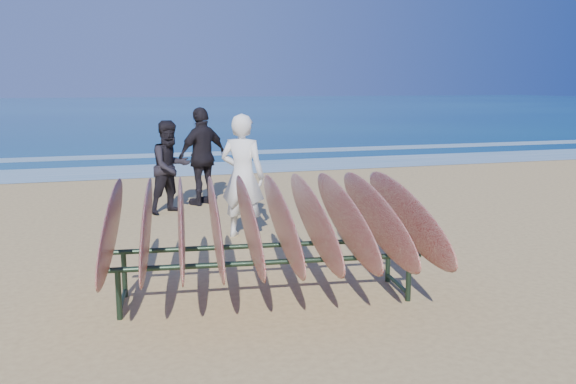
# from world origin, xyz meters

# --- Properties ---
(ground) EXTENTS (120.00, 120.00, 0.00)m
(ground) POSITION_xyz_m (0.00, 0.00, 0.00)
(ground) COLOR tan
(ground) RESTS_ON ground
(ocean) EXTENTS (160.00, 160.00, 0.00)m
(ocean) POSITION_xyz_m (0.00, 55.00, 0.01)
(ocean) COLOR navy
(ocean) RESTS_ON ground
(foam_near) EXTENTS (160.00, 160.00, 0.00)m
(foam_near) POSITION_xyz_m (0.00, 10.00, 0.01)
(foam_near) COLOR white
(foam_near) RESTS_ON ground
(foam_far) EXTENTS (160.00, 160.00, 0.00)m
(foam_far) POSITION_xyz_m (0.00, 13.50, 0.01)
(foam_far) COLOR white
(foam_far) RESTS_ON ground
(surfboard_rack) EXTENTS (3.46, 3.04, 1.34)m
(surfboard_rack) POSITION_xyz_m (-0.57, -0.26, 0.85)
(surfboard_rack) COLOR #1C2C1F
(surfboard_rack) RESTS_ON ground
(person_white) EXTENTS (0.80, 0.74, 1.84)m
(person_white) POSITION_xyz_m (-0.21, 2.42, 0.92)
(person_white) COLOR silver
(person_white) RESTS_ON ground
(person_dark_a) EXTENTS (1.00, 0.92, 1.64)m
(person_dark_a) POSITION_xyz_m (-1.05, 4.50, 0.82)
(person_dark_a) COLOR black
(person_dark_a) RESTS_ON ground
(person_dark_b) EXTENTS (1.16, 0.92, 1.84)m
(person_dark_b) POSITION_xyz_m (-0.38, 5.10, 0.92)
(person_dark_b) COLOR black
(person_dark_b) RESTS_ON ground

